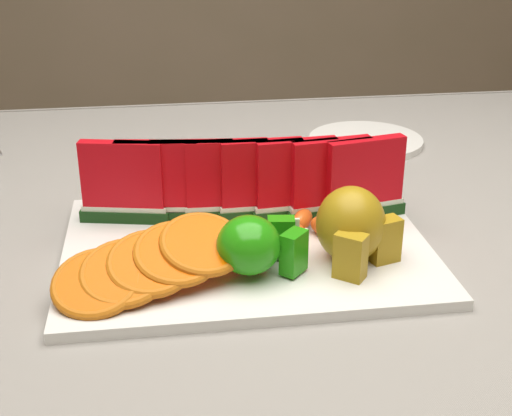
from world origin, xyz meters
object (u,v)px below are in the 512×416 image
object	(u,v)px
apple_cluster	(256,245)
pear_cluster	(353,227)
platter	(246,248)
side_plate	(366,141)

from	to	relation	value
apple_cluster	pear_cluster	size ratio (longest dim) A/B	1.00
platter	apple_cluster	bearing A→B (deg)	-89.35
platter	pear_cluster	size ratio (longest dim) A/B	3.86
apple_cluster	pear_cluster	world-z (taller)	pear_cluster
platter	pear_cluster	bearing A→B (deg)	-26.52
side_plate	platter	bearing A→B (deg)	-124.49
pear_cluster	side_plate	size ratio (longest dim) A/B	0.44
pear_cluster	platter	bearing A→B (deg)	153.48
platter	side_plate	distance (m)	0.42
apple_cluster	pear_cluster	bearing A→B (deg)	8.39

